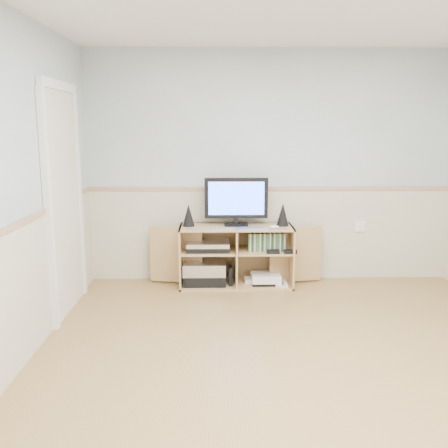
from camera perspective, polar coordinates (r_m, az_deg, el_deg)
The scene contains 11 objects.
room at distance 3.39m, azimuth 8.33°, elevation 2.93°, with size 4.04×4.54×2.54m.
media_cabinet at distance 5.42m, azimuth 1.37°, elevation -3.44°, with size 1.88×0.45×0.65m.
monitor at distance 5.29m, azimuth 1.41°, elevation 2.80°, with size 0.67×0.18×0.51m.
speaker_left at distance 5.29m, azimuth -4.07°, elevation 1.02°, with size 0.13×0.13×0.23m, color black.
speaker_right at distance 5.33m, azimuth 6.73°, elevation 1.09°, with size 0.13×0.13×0.24m, color black.
keyboard at distance 5.16m, azimuth 3.00°, elevation -0.49°, with size 0.32×0.13×0.01m, color silver.
mouse at distance 5.18m, azimuth 5.79°, elevation -0.34°, with size 0.10×0.06×0.04m, color white.
av_components at distance 5.39m, azimuth -2.06°, elevation -4.77°, with size 0.53×0.34×0.47m.
game_consoles at distance 5.44m, azimuth 4.66°, elevation -6.26°, with size 0.45×0.30×0.11m.
game_cases at distance 5.33m, azimuth 4.86°, elevation -2.02°, with size 0.39×0.14×0.19m, color #3F8C3F.
wall_outlet at distance 5.76m, azimuth 15.23°, elevation -0.22°, with size 0.12×0.03×0.12m, color white.
Camera 1 is at (-0.61, -3.19, 1.69)m, focal length 40.00 mm.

